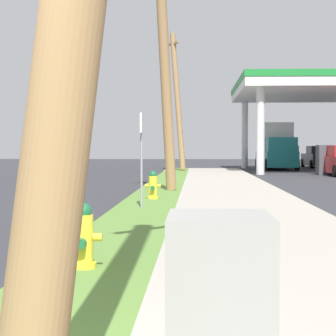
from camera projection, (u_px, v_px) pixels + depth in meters
fire_hydrant_nearest at (83, 239)px, 7.42m from camera, size 0.42×0.38×0.74m
fire_hydrant_second at (153, 186)px, 17.40m from camera, size 0.42×0.38×0.74m
fire_hydrant_third at (169, 172)px, 28.02m from camera, size 0.42×0.37×0.74m
utility_pole_midground at (163, 39)px, 20.56m from camera, size 1.20×1.33×9.29m
utility_pole_background at (177, 100)px, 39.37m from camera, size 1.30×1.90×8.24m
utility_cabinet at (219, 330)px, 3.19m from camera, size 0.56×0.69×1.03m
street_sign_post at (141, 140)px, 14.70m from camera, size 0.05×0.36×2.12m
car_black_by_near_pump at (319, 158)px, 48.11m from camera, size 2.04×4.54×1.57m
truck_teal_at_forecourt at (276, 147)px, 44.43m from camera, size 2.26×6.44×3.11m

